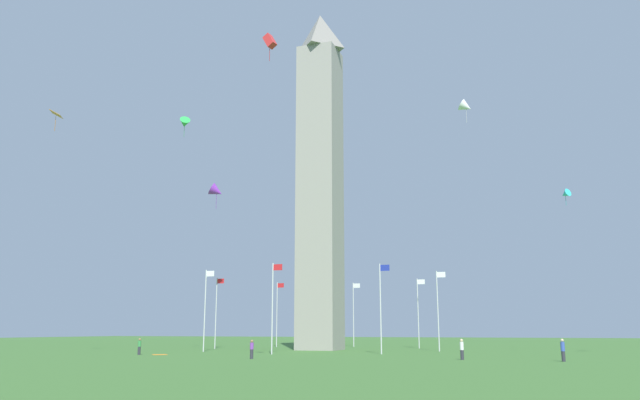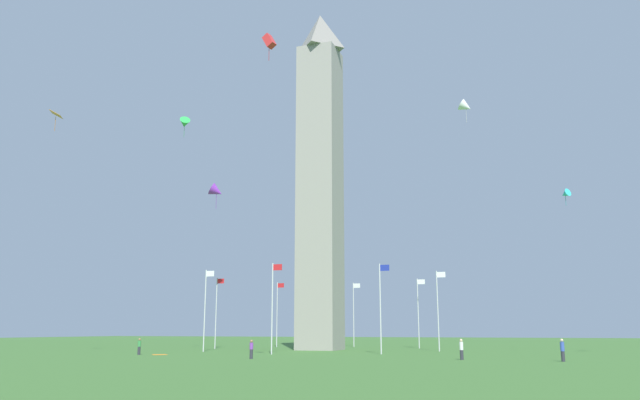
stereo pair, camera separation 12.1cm
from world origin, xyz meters
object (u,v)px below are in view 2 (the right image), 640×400
object	(u,v)px
flagpole_e	(354,312)
kite_cyan_delta	(565,194)
flagpole_w	(273,304)
flagpole_s	(216,310)
flagpole_nw	(381,304)
flagpole_n	(438,307)
flagpole_se	(277,312)
person_purple_shirt	(251,349)
obelisk_monument	(320,173)
person_blue_shirt	(563,350)
kite_red_box	(269,41)
person_green_shirt	(139,347)
person_white_shirt	(461,349)
kite_orange_diamond	(56,115)
flagpole_sw	(205,307)
kite_green_delta	(184,123)
flagpole_ne	(419,310)
kite_white_delta	(466,107)
kite_purple_delta	(217,191)
picnic_blanket_near_first_person	(160,355)

from	to	relation	value
flagpole_e	kite_cyan_delta	distance (m)	38.10
flagpole_w	flagpole_s	bearing A→B (deg)	135.00
kite_cyan_delta	flagpole_nw	bearing A→B (deg)	-168.97
flagpole_n	flagpole_se	world-z (taller)	same
person_purple_shirt	flagpole_se	bearing A→B (deg)	14.36
flagpole_w	obelisk_monument	bearing A→B (deg)	90.20
flagpole_e	flagpole_se	distance (m)	11.30
person_blue_shirt	flagpole_e	bearing A→B (deg)	6.80
flagpole_s	flagpole_nw	distance (m)	27.27
person_purple_shirt	kite_red_box	bearing A→B (deg)	-154.36
flagpole_e	flagpole_w	xyz separation A→B (m)	(-0.00, -29.52, 0.00)
person_green_shirt	person_white_shirt	distance (m)	32.05
flagpole_nw	kite_orange_diamond	bearing A→B (deg)	-153.13
flagpole_sw	person_white_shirt	distance (m)	31.84
person_green_shirt	kite_orange_diamond	world-z (taller)	kite_orange_diamond
flagpole_s	flagpole_nw	xyz separation A→B (m)	(25.19, -10.44, 0.00)
kite_red_box	flagpole_se	bearing A→B (deg)	112.35
kite_green_delta	flagpole_s	bearing A→B (deg)	97.24
flagpole_ne	flagpole_se	distance (m)	20.87
flagpole_se	kite_cyan_delta	size ratio (longest dim) A/B	5.33
flagpole_s	person_purple_shirt	bearing A→B (deg)	-54.90
flagpole_ne	flagpole_sw	world-z (taller)	same
flagpole_nw	flagpole_w	bearing A→B (deg)	-157.50
kite_white_delta	kite_purple_delta	xyz separation A→B (m)	(-30.12, -1.61, -7.73)
kite_green_delta	picnic_blanket_near_first_person	size ratio (longest dim) A/B	1.44
person_green_shirt	flagpole_s	bearing A→B (deg)	26.10
flagpole_w	person_blue_shirt	xyz separation A→B (m)	(27.66, -5.26, -4.19)
flagpole_e	picnic_blanket_near_first_person	world-z (taller)	flagpole_e
person_blue_shirt	kite_green_delta	distance (m)	49.15
person_purple_shirt	kite_orange_diamond	size ratio (longest dim) A/B	0.76
kite_green_delta	kite_purple_delta	world-z (taller)	kite_green_delta
obelisk_monument	flagpole_n	distance (m)	23.00
person_white_shirt	kite_red_box	distance (m)	30.18
picnic_blanket_near_first_person	kite_purple_delta	bearing A→B (deg)	88.35
flagpole_se	kite_purple_delta	xyz separation A→B (m)	(0.18, -19.51, 13.97)
flagpole_e	flagpole_nw	distance (m)	27.27
flagpole_nw	kite_purple_delta	size ratio (longest dim) A/B	2.88
flagpole_s	kite_purple_delta	xyz separation A→B (m)	(4.50, -9.08, 13.97)
flagpole_ne	kite_red_box	size ratio (longest dim) A/B	3.98
flagpole_sw	flagpole_w	size ratio (longest dim) A/B	1.00
flagpole_e	flagpole_s	distance (m)	20.87
kite_white_delta	flagpole_nw	bearing A→B (deg)	-162.51
flagpole_e	flagpole_se	bearing A→B (deg)	-157.50
kite_green_delta	flagpole_e	bearing A→B (deg)	64.00
flagpole_nw	kite_orange_diamond	world-z (taller)	kite_orange_diamond
kite_red_box	flagpole_e	bearing A→B (deg)	98.54
flagpole_sw	kite_white_delta	distance (m)	37.39
flagpole_se	kite_green_delta	bearing A→B (deg)	-96.92
person_green_shirt	person_white_shirt	bearing A→B (deg)	-70.49
flagpole_sw	kite_cyan_delta	bearing A→B (deg)	5.30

